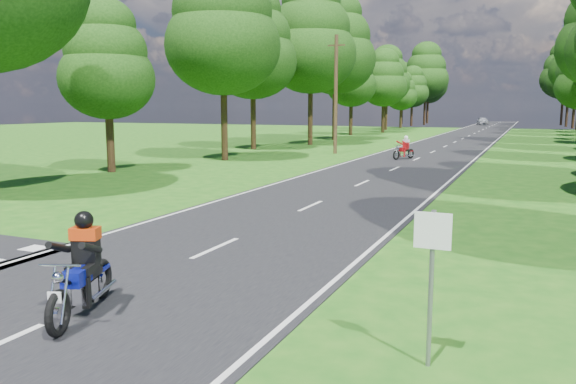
% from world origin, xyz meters
% --- Properties ---
extents(ground, '(160.00, 160.00, 0.00)m').
position_xyz_m(ground, '(0.00, 0.00, 0.00)').
color(ground, '#1C5914').
rests_on(ground, ground).
extents(main_road, '(7.00, 140.00, 0.02)m').
position_xyz_m(main_road, '(0.00, 50.00, 0.01)').
color(main_road, black).
rests_on(main_road, ground).
extents(road_markings, '(7.40, 140.00, 0.01)m').
position_xyz_m(road_markings, '(-0.14, 48.13, 0.02)').
color(road_markings, silver).
rests_on(road_markings, main_road).
extents(treeline, '(40.00, 115.35, 14.78)m').
position_xyz_m(treeline, '(1.43, 60.06, 8.25)').
color(treeline, black).
rests_on(treeline, ground).
extents(telegraph_pole, '(1.20, 0.26, 8.00)m').
position_xyz_m(telegraph_pole, '(-6.00, 28.00, 4.07)').
color(telegraph_pole, '#382616').
rests_on(telegraph_pole, ground).
extents(road_sign, '(0.45, 0.07, 2.00)m').
position_xyz_m(road_sign, '(5.50, -2.01, 1.34)').
color(road_sign, slate).
rests_on(road_sign, ground).
extents(rider_near_blue, '(1.28, 2.04, 1.62)m').
position_xyz_m(rider_near_blue, '(0.27, -2.44, 0.83)').
color(rider_near_blue, '#0D1690').
rests_on(rider_near_blue, main_road).
extents(rider_far_red, '(1.26, 1.81, 1.44)m').
position_xyz_m(rider_far_red, '(-0.72, 25.56, 0.74)').
color(rider_far_red, '#B40D15').
rests_on(rider_far_red, main_road).
extents(distant_car, '(2.53, 4.27, 1.36)m').
position_xyz_m(distant_car, '(-1.76, 94.48, 0.70)').
color(distant_car, silver).
rests_on(distant_car, main_road).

